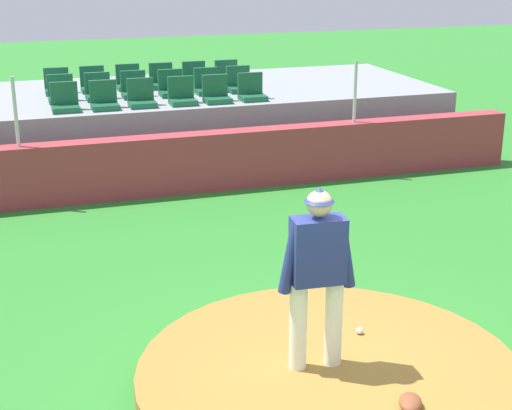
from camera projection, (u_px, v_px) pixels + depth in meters
name	position (u px, v px, depth m)	size (l,w,h in m)	color
ground_plane	(330.00, 391.00, 7.57)	(60.00, 60.00, 0.00)	#2C7D2B
pitchers_mound	(330.00, 379.00, 7.53)	(3.76, 3.76, 0.25)	olive
pitcher	(318.00, 265.00, 7.22)	(0.76, 0.30, 1.80)	white
baseball	(359.00, 331.00, 8.13)	(0.07, 0.07, 0.07)	white
fielding_glove	(410.00, 402.00, 6.83)	(0.30, 0.20, 0.11)	brown
brick_barrier	(179.00, 164.00, 13.46)	(12.75, 0.40, 1.02)	#9E353C
fence_post_left	(15.00, 112.00, 12.36)	(0.06, 0.06, 1.12)	silver
fence_post_right	(355.00, 91.00, 14.07)	(0.06, 0.06, 1.12)	silver
bleacher_platform	(149.00, 122.00, 15.91)	(11.71, 4.07, 1.29)	gray
stadium_chair_0	(65.00, 102.00, 13.81)	(0.48, 0.44, 0.50)	#195A38
stadium_chair_1	(104.00, 100.00, 13.99)	(0.48, 0.44, 0.50)	#195A38
stadium_chair_2	(141.00, 98.00, 14.20)	(0.48, 0.44, 0.50)	#195A38
stadium_chair_3	(182.00, 96.00, 14.40)	(0.48, 0.44, 0.50)	#195A38
stadium_chair_4	(216.00, 94.00, 14.58)	(0.48, 0.44, 0.50)	#195A38
stadium_chair_5	(252.00, 92.00, 14.79)	(0.48, 0.44, 0.50)	#195A38
stadium_chair_6	(61.00, 93.00, 14.61)	(0.48, 0.44, 0.50)	#195A38
stadium_chair_7	(98.00, 91.00, 14.82)	(0.48, 0.44, 0.50)	#195A38
stadium_chair_8	(134.00, 89.00, 15.03)	(0.48, 0.44, 0.50)	#195A38
stadium_chair_9	(171.00, 88.00, 15.19)	(0.48, 0.44, 0.50)	#195A38
stadium_chair_10	(207.00, 86.00, 15.40)	(0.48, 0.44, 0.50)	#195A38
stadium_chair_11	(239.00, 84.00, 15.62)	(0.48, 0.44, 0.50)	#195A38
stadium_chair_12	(57.00, 86.00, 15.39)	(0.48, 0.44, 0.50)	#195A38
stadium_chair_13	(93.00, 84.00, 15.61)	(0.48, 0.44, 0.50)	#195A38
stadium_chair_14	(129.00, 82.00, 15.85)	(0.48, 0.44, 0.50)	#195A38
stadium_chair_15	(162.00, 80.00, 16.01)	(0.48, 0.44, 0.50)	#195A38
stadium_chair_16	(195.00, 78.00, 16.21)	(0.48, 0.44, 0.50)	#195A38
stadium_chair_17	(227.00, 77.00, 16.40)	(0.48, 0.44, 0.50)	#195A38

